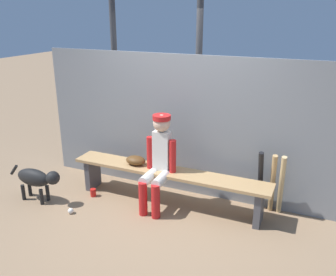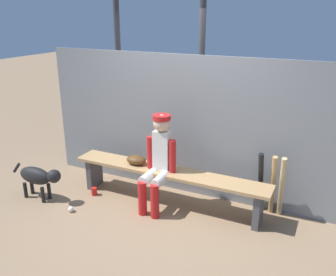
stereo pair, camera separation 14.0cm
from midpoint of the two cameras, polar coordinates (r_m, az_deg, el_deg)
The scene contains 12 objects.
ground_plane at distance 4.96m, azimuth -0.82°, elevation -10.32°, with size 30.00×30.00×0.00m, color #937556.
chainlink_fence at distance 4.94m, azimuth 1.28°, elevation 1.91°, with size 4.21×0.03×1.94m, color gray.
dugout_bench at distance 4.78m, azimuth -0.84°, elevation -6.30°, with size 2.71×0.36×0.49m.
player_seated at distance 4.60m, azimuth -2.43°, elevation -3.39°, with size 0.41×0.55×1.24m.
baseball_glove at distance 4.91m, azimuth -5.95°, elevation -3.55°, with size 0.28×0.20×0.12m, color #593819.
bat_aluminum_black at distance 4.73m, azimuth 13.59°, elevation -6.60°, with size 0.06×0.06×0.86m, color black.
bat_wood_tan at distance 4.71m, azimuth 15.40°, elevation -7.00°, with size 0.06×0.06×0.84m, color tan.
bat_wood_natural at distance 4.68m, azimuth 16.68°, elevation -7.21°, with size 0.06×0.06×0.86m, color tan.
baseball at distance 4.90m, azimuth -15.95°, elevation -11.04°, with size 0.07×0.07×0.07m, color white.
cup_on_ground at distance 5.23m, azimuth -12.52°, elevation -8.44°, with size 0.08×0.08×0.11m, color red.
cup_on_bench at distance 4.83m, azimuth -2.05°, elevation -3.91°, with size 0.08×0.08×0.11m, color silver.
dog at distance 5.20m, azimuth -20.81°, elevation -6.01°, with size 0.84×0.20×0.49m.
Camera 1 is at (1.74, -3.94, 2.46)m, focal length 38.49 mm.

